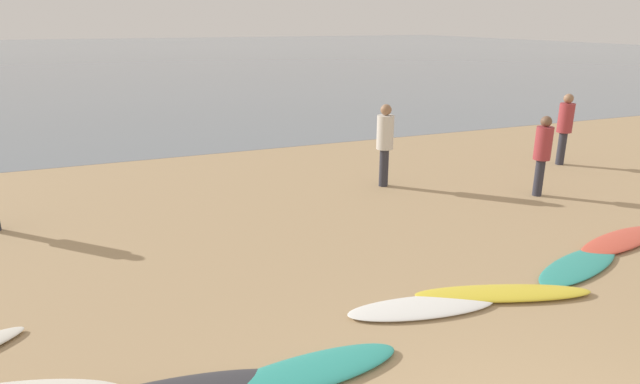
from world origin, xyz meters
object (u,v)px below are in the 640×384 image
(surfboard_5, at_px, (503,293))
(person_1, at_px, (385,139))
(person_0, at_px, (543,149))
(person_3, at_px, (565,123))
(surfboard_4, at_px, (422,307))
(surfboard_6, at_px, (579,266))
(surfboard_7, at_px, (620,241))
(surfboard_3, at_px, (306,373))

(surfboard_5, bearing_deg, person_1, 99.15)
(person_0, bearing_deg, person_3, 174.91)
(surfboard_5, bearing_deg, person_3, 58.91)
(person_0, bearing_deg, person_1, -75.39)
(surfboard_4, distance_m, surfboard_6, 2.77)
(surfboard_5, relative_size, surfboard_7, 1.13)
(surfboard_6, distance_m, surfboard_7, 1.43)
(surfboard_4, height_order, surfboard_6, surfboard_4)
(surfboard_5, bearing_deg, person_0, 61.00)
(surfboard_5, xyz_separation_m, person_1, (0.86, 4.90, 1.00))
(surfboard_4, bearing_deg, person_0, 43.15)
(surfboard_4, xyz_separation_m, person_3, (7.00, 4.76, 1.00))
(surfboard_5, relative_size, surfboard_6, 1.18)
(surfboard_4, xyz_separation_m, person_0, (4.66, 3.03, 0.93))
(surfboard_6, xyz_separation_m, person_3, (4.24, 4.59, 1.00))
(surfboard_3, height_order, surfboard_5, same)
(surfboard_5, height_order, surfboard_7, surfboard_5)
(surfboard_4, height_order, surfboard_7, surfboard_7)
(surfboard_4, distance_m, person_3, 8.53)
(person_0, height_order, person_1, person_1)
(surfboard_5, bearing_deg, surfboard_4, -165.72)
(surfboard_3, height_order, person_0, person_0)
(surfboard_7, height_order, person_1, person_1)
(surfboard_5, xyz_separation_m, person_3, (5.83, 4.86, 0.99))
(surfboard_3, xyz_separation_m, surfboard_7, (5.93, 1.28, -0.01))
(surfboard_6, relative_size, person_0, 1.20)
(surfboard_7, distance_m, person_3, 5.15)
(surfboard_4, bearing_deg, surfboard_5, 5.27)
(surfboard_5, relative_size, person_1, 1.32)
(surfboard_4, relative_size, person_3, 1.10)
(surfboard_5, relative_size, person_0, 1.42)
(surfboard_4, relative_size, surfboard_6, 0.97)
(surfboard_5, distance_m, surfboard_6, 1.62)
(surfboard_7, height_order, person_0, person_0)
(surfboard_5, distance_m, person_0, 4.78)
(surfboard_5, distance_m, person_1, 5.07)
(surfboard_7, height_order, person_3, person_3)
(person_0, xyz_separation_m, person_3, (2.34, 1.73, 0.06))
(surfboard_4, bearing_deg, person_1, 77.16)
(surfboard_5, height_order, surfboard_6, surfboard_5)
(person_0, xyz_separation_m, person_1, (-2.63, 1.77, 0.08))
(surfboard_3, xyz_separation_m, person_0, (6.46, 3.71, 0.93))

